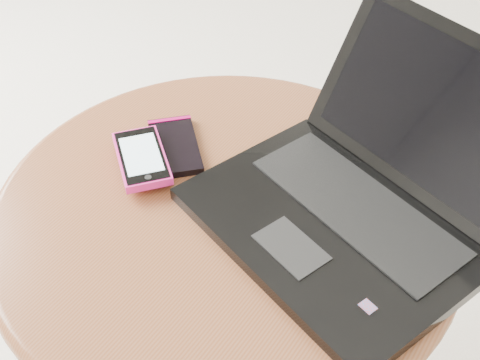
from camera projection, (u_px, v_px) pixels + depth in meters
The scene contains 4 objects.
table at pixel (227, 257), 0.90m from camera, with size 0.61×0.61×0.48m.
laptop at pixel (360, 194), 0.79m from camera, with size 0.42×0.42×0.20m.
phone_black at pixel (175, 146), 0.90m from camera, with size 0.13×0.13×0.01m.
phone_pink at pixel (142, 158), 0.87m from camera, with size 0.13×0.12×0.01m.
Camera 1 is at (0.36, -0.42, 1.07)m, focal length 48.15 mm.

